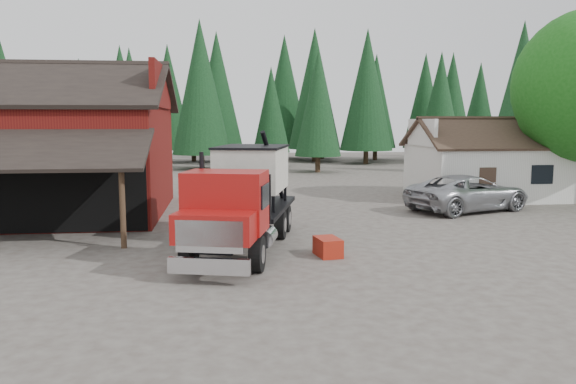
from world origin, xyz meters
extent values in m
plane|color=#4A423A|center=(0.00, 0.00, 0.00)|extent=(120.00, 120.00, 0.00)
cube|color=#5F140F|center=(-11.00, 10.00, 2.50)|extent=(12.00, 10.00, 5.00)
cube|color=black|center=(-11.00, 7.50, 6.00)|extent=(12.80, 5.53, 2.35)
cube|color=black|center=(-11.00, 12.50, 6.00)|extent=(12.80, 5.53, 2.35)
cube|color=#5F140F|center=(-5.00, 10.00, 6.00)|extent=(0.25, 7.00, 2.00)
cylinder|color=#382619|center=(-5.60, 2.10, 1.40)|extent=(0.20, 0.20, 2.80)
cube|color=silver|center=(13.00, 13.00, 1.50)|extent=(8.00, 6.00, 3.00)
cube|color=#38281E|center=(13.00, 11.50, 3.75)|extent=(8.60, 3.42, 1.80)
cube|color=#38281E|center=(13.00, 14.50, 3.75)|extent=(8.60, 3.42, 1.80)
cube|color=silver|center=(9.00, 13.00, 3.75)|extent=(0.20, 4.20, 1.50)
cube|color=silver|center=(17.00, 13.00, 3.75)|extent=(0.20, 4.20, 1.50)
cube|color=#38281E|center=(11.50, 9.98, 1.00)|extent=(0.90, 0.06, 2.00)
cube|color=black|center=(14.50, 9.98, 1.60)|extent=(1.20, 0.06, 1.00)
sphere|color=#165613|center=(15.80, 10.80, 5.00)|extent=(4.40, 4.40, 4.40)
cylinder|color=#382619|center=(6.00, 30.00, 0.80)|extent=(0.44, 0.44, 1.60)
cone|color=black|center=(6.00, 30.00, 5.90)|extent=(3.96, 3.96, 9.00)
cylinder|color=#382619|center=(22.00, 26.00, 0.80)|extent=(0.44, 0.44, 1.60)
cone|color=black|center=(22.00, 26.00, 6.90)|extent=(4.84, 4.84, 11.00)
cylinder|color=#382619|center=(-4.00, 34.00, 0.80)|extent=(0.44, 0.44, 1.60)
cone|color=black|center=(-4.00, 34.00, 7.40)|extent=(5.28, 5.28, 12.00)
cylinder|color=black|center=(-3.18, -1.05, 0.54)|extent=(0.60, 1.13, 1.08)
cylinder|color=black|center=(-1.19, -1.56, 0.54)|extent=(0.60, 1.13, 1.08)
cylinder|color=black|center=(-2.02, 3.50, 0.54)|extent=(0.60, 1.13, 1.08)
cylinder|color=black|center=(-0.03, 2.99, 0.54)|extent=(0.60, 1.13, 1.08)
cylinder|color=black|center=(-1.69, 4.83, 0.54)|extent=(0.60, 1.13, 1.08)
cylinder|color=black|center=(0.31, 4.32, 0.54)|extent=(0.60, 1.13, 1.08)
cube|color=black|center=(-1.41, 1.73, 0.93)|extent=(3.12, 8.42, 0.39)
cube|color=silver|center=(-2.56, -2.78, 0.54)|extent=(2.23, 0.72, 0.44)
cube|color=silver|center=(-2.53, -2.68, 1.32)|extent=(1.83, 0.55, 0.88)
cube|color=maroon|center=(-2.39, -2.11, 1.47)|extent=(2.45, 1.78, 0.83)
cube|color=maroon|center=(-2.08, -0.88, 2.01)|extent=(2.69, 2.19, 1.81)
cube|color=black|center=(-2.27, -1.64, 2.30)|extent=(2.01, 0.58, 0.88)
cylinder|color=black|center=(-2.81, 0.22, 2.54)|extent=(0.17, 0.17, 1.76)
cube|color=black|center=(-1.83, 0.07, 1.96)|extent=(2.35, 0.70, 1.57)
cube|color=black|center=(-1.08, 3.06, 1.19)|extent=(3.82, 6.12, 0.16)
cube|color=beige|center=(-1.08, 3.06, 2.64)|extent=(2.98, 3.68, 1.57)
cone|color=beige|center=(-1.08, 3.06, 1.66)|extent=(2.62, 2.62, 0.69)
cube|color=black|center=(-1.08, 3.06, 3.45)|extent=(3.10, 3.80, 0.08)
cylinder|color=black|center=(-0.17, 4.24, 2.54)|extent=(1.21, 1.98, 2.99)
cube|color=maroon|center=(-1.07, 5.48, 1.47)|extent=(0.76, 0.90, 0.44)
cylinder|color=silver|center=(-0.83, -0.54, 0.83)|extent=(0.77, 1.08, 0.55)
imported|color=#A7A9AF|center=(9.81, 8.51, 0.88)|extent=(6.99, 5.03, 1.77)
cube|color=maroon|center=(1.23, 0.15, 0.30)|extent=(0.87, 1.20, 0.60)
camera|label=1|loc=(-2.16, -17.53, 4.39)|focal=35.00mm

